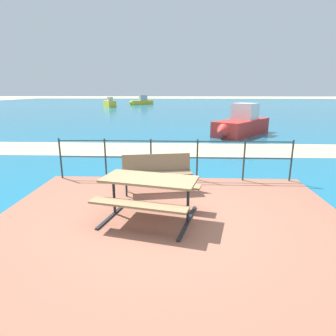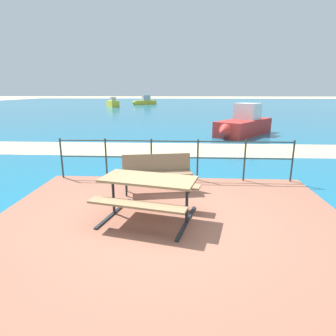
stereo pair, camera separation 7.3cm
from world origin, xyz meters
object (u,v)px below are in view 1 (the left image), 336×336
picnic_table (149,187)px  boat_mid (141,102)px  boat_near (241,124)px  park_bench (157,169)px  boat_far (109,103)px

picnic_table → boat_mid: bearing=111.3°
boat_near → park_bench: bearing=14.2°
park_bench → boat_far: boat_far is taller
boat_near → boat_mid: size_ratio=1.05×
boat_near → boat_mid: bearing=-127.3°
park_bench → boat_mid: size_ratio=0.39×
park_bench → boat_far: (-9.96, 36.00, -0.07)m
picnic_table → boat_far: boat_far is taller
picnic_table → boat_mid: size_ratio=0.46×
boat_far → boat_mid: bearing=-57.4°
picnic_table → boat_near: 11.31m
picnic_table → boat_far: 38.72m
park_bench → boat_mid: 44.05m
boat_mid → boat_far: 8.46m
boat_near → boat_far: size_ratio=1.29×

